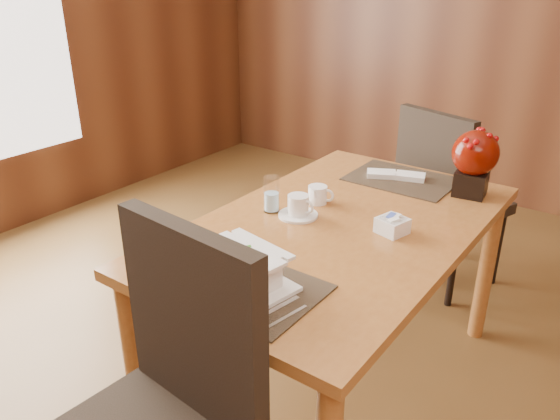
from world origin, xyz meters
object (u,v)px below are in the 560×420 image
Objects in this scene: sugar_caddy at (392,226)px; near_chair at (159,409)px; coffee_cup at (298,207)px; dining_table at (338,246)px; bread_plate at (167,246)px; soup_setting at (231,274)px; creamer_jug at (318,195)px; water_glass at (272,194)px; berry_decor at (474,159)px; far_chair at (444,191)px.

near_chair is (-0.16, -0.98, -0.18)m from sugar_caddy.
dining_table is at bearing 14.55° from coffee_cup.
coffee_cup reaches higher than sugar_caddy.
soup_setting is at bearing -12.04° from bread_plate.
bread_plate is at bearing 178.24° from soup_setting.
soup_setting is 0.66m from sugar_caddy.
water_glass is at bearing -132.63° from creamer_jug.
water_glass is 0.20m from creamer_jug.
berry_decor is at bearing 78.39° from sugar_caddy.
creamer_jug is (-0.17, 0.11, 0.13)m from dining_table.
berry_decor is at bearing 84.50° from near_chair.
soup_setting is 0.57m from coffee_cup.
near_chair reaches higher than creamer_jug.
coffee_cup is at bearing 10.87° from water_glass.
water_glass reaches higher than soup_setting.
creamer_jug is at bearing 95.09° from far_chair.
water_glass reaches higher than coffee_cup.
soup_setting is 3.62× the size of sugar_caddy.
bread_plate reaches higher than dining_table.
sugar_caddy is (0.19, 0.04, 0.13)m from dining_table.
water_glass is at bearing -166.96° from dining_table.
far_chair is at bearing 87.35° from dining_table.
dining_table is at bearing 96.73° from near_chair.
dining_table is at bearing 105.76° from far_chair.
creamer_jug is at bearing 168.87° from sugar_caddy.
berry_decor is at bearing 137.73° from far_chair.
coffee_cup is 0.12m from water_glass.
soup_setting reaches higher than creamer_jug.
soup_setting is 0.32× the size of near_chair.
water_glass is 1.15m from far_chair.
berry_decor is 1.55m from near_chair.
berry_decor is (0.11, 0.52, 0.13)m from sugar_caddy.
dining_table is 1.01m from far_chair.
water_glass reaches higher than dining_table.
soup_setting reaches higher than coffee_cup.
dining_table is 0.24m from sugar_caddy.
far_chair is at bearing 94.24° from near_chair.
near_chair is (0.20, -1.05, -0.19)m from creamer_jug.
far_chair is (0.01, 1.95, -0.04)m from near_chair.
soup_setting is 0.58m from water_glass.
creamer_jug is 1.05× the size of sugar_caddy.
sugar_caddy is at bearing 44.43° from bread_plate.
creamer_jug is at bearing 145.93° from dining_table.
near_chair is (0.05, -0.35, -0.21)m from soup_setting.
soup_setting is 0.35× the size of far_chair.
berry_decor is at bearing 52.60° from coffee_cup.
creamer_jug is 0.95m from far_chair.
soup_setting reaches higher than dining_table.
near_chair reaches higher than bread_plate.
creamer_jug is at bearing 93.78° from coffee_cup.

